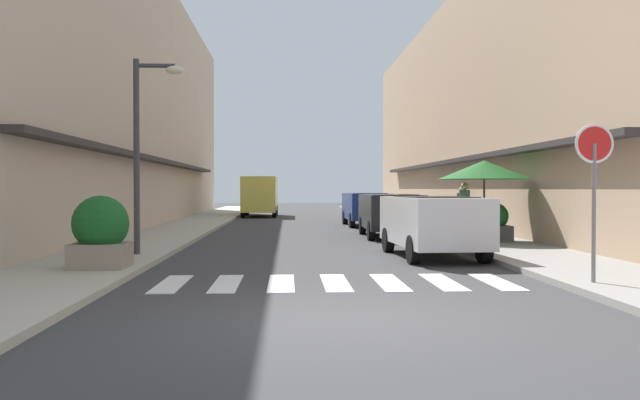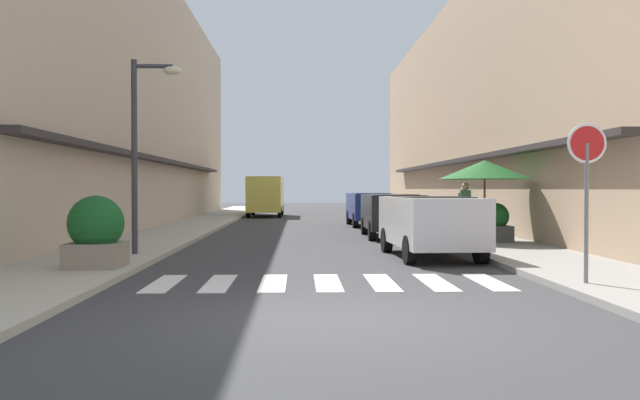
{
  "view_description": "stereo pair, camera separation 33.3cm",
  "coord_description": "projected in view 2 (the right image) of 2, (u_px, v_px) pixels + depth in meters",
  "views": [
    {
      "loc": [
        -0.83,
        -8.37,
        1.65
      ],
      "look_at": [
        0.12,
        11.48,
        1.32
      ],
      "focal_mm": 37.4,
      "sensor_mm": 36.0,
      "label": 1
    },
    {
      "loc": [
        -0.5,
        -8.38,
        1.65
      ],
      "look_at": [
        0.12,
        11.48,
        1.32
      ],
      "focal_mm": 37.4,
      "sensor_mm": 36.0,
      "label": 2
    }
  ],
  "objects": [
    {
      "name": "cafe_umbrella",
      "position": [
        485.0,
        170.0,
        19.44
      ],
      "size": [
        2.67,
        2.67,
        2.37
      ],
      "color": "#262626",
      "rests_on": "sidewalk_right"
    },
    {
      "name": "parked_car_mid",
      "position": [
        391.0,
        210.0,
        22.6
      ],
      "size": [
        1.87,
        4.49,
        1.47
      ],
      "color": "black",
      "rests_on": "ground_plane"
    },
    {
      "name": "delivery_van",
      "position": [
        266.0,
        193.0,
        39.64
      ],
      "size": [
        2.04,
        5.41,
        2.37
      ],
      "color": "#D8CC4C",
      "rests_on": "ground_plane"
    },
    {
      "name": "crosswalk",
      "position": [
        328.0,
        283.0,
        11.67
      ],
      "size": [
        6.15,
        2.2,
        0.01
      ],
      "color": "silver",
      "rests_on": "ground_plane"
    },
    {
      "name": "building_row_left",
      "position": [
        100.0,
        94.0,
        27.77
      ],
      "size": [
        5.5,
        43.48,
        11.26
      ],
      "color": "#C6B299",
      "rests_on": "ground_plane"
    },
    {
      "name": "planter_far",
      "position": [
        430.0,
        213.0,
        26.41
      ],
      "size": [
        1.09,
        1.09,
        1.24
      ],
      "color": "#4C4C4C",
      "rests_on": "sidewalk_right"
    },
    {
      "name": "ground_plane",
      "position": [
        312.0,
        230.0,
        26.84
      ],
      "size": [
        101.39,
        101.39,
        0.0
      ],
      "primitive_type": "plane",
      "color": "#38383A"
    },
    {
      "name": "parked_car_near",
      "position": [
        430.0,
        219.0,
        15.93
      ],
      "size": [
        1.97,
        4.36,
        1.47
      ],
      "color": "silver",
      "rests_on": "ground_plane"
    },
    {
      "name": "planter_corner",
      "position": [
        96.0,
        232.0,
        13.01
      ],
      "size": [
        1.09,
        1.09,
        1.4
      ],
      "color": "gray",
      "rests_on": "sidewalk_left"
    },
    {
      "name": "street_lamp",
      "position": [
        143.0,
        133.0,
        15.64
      ],
      "size": [
        1.19,
        0.28,
        4.57
      ],
      "color": "#38383D",
      "rests_on": "sidewalk_left"
    },
    {
      "name": "sidewalk_left",
      "position": [
        187.0,
        228.0,
        26.68
      ],
      "size": [
        2.64,
        64.52,
        0.12
      ],
      "primitive_type": "cube",
      "color": "#ADA899",
      "rests_on": "ground_plane"
    },
    {
      "name": "round_street_sign",
      "position": [
        587.0,
        161.0,
        10.81
      ],
      "size": [
        0.65,
        0.07,
        2.6
      ],
      "color": "slate",
      "rests_on": "sidewalk_right"
    },
    {
      "name": "pedestrian_walking_near",
      "position": [
        465.0,
        209.0,
        20.67
      ],
      "size": [
        0.34,
        0.34,
        1.72
      ],
      "rotation": [
        0.0,
        0.0,
        1.94
      ],
      "color": "#282B33",
      "rests_on": "sidewalk_right"
    },
    {
      "name": "parked_car_far",
      "position": [
        370.0,
        205.0,
        29.46
      ],
      "size": [
        1.87,
        4.35,
        1.47
      ],
      "color": "navy",
      "rests_on": "ground_plane"
    },
    {
      "name": "planter_midblock",
      "position": [
        495.0,
        223.0,
        19.42
      ],
      "size": [
        0.85,
        0.85,
        1.13
      ],
      "color": "#4C4C4C",
      "rests_on": "sidewalk_right"
    },
    {
      "name": "pedestrian_walking_far",
      "position": [
        464.0,
        210.0,
        21.52
      ],
      "size": [
        0.34,
        0.34,
        1.6
      ],
      "rotation": [
        0.0,
        0.0,
        4.15
      ],
      "color": "#282B33",
      "rests_on": "sidewalk_right"
    },
    {
      "name": "sidewalk_right",
      "position": [
        435.0,
        228.0,
        27.0
      ],
      "size": [
        2.64,
        64.52,
        0.12
      ],
      "primitive_type": "cube",
      "color": "gray",
      "rests_on": "ground_plane"
    },
    {
      "name": "building_row_right",
      "position": [
        518.0,
        108.0,
        28.34
      ],
      "size": [
        5.5,
        43.48,
        10.21
      ],
      "color": "tan",
      "rests_on": "ground_plane"
    }
  ]
}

